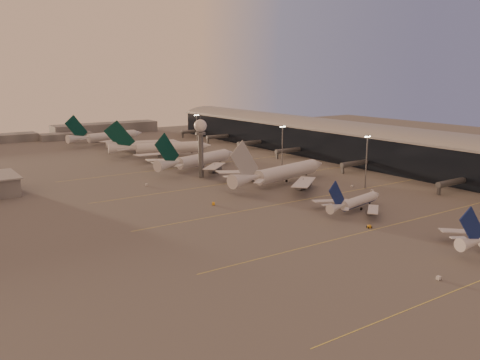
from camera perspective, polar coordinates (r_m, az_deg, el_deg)
ground at (r=167.46m, az=15.20°, el=-6.83°), size 700.00×700.00×0.00m
taxiway_markings at (r=225.35m, az=9.40°, el=-1.70°), size 180.00×185.25×0.02m
terminal at (r=315.44m, az=12.98°, el=4.03°), size 57.00×362.00×23.04m
radar_tower at (r=257.46m, az=-4.45°, el=4.89°), size 6.40×6.40×31.10m
mast_b at (r=239.64m, az=14.02°, el=2.28°), size 3.60×0.56×25.00m
mast_c at (r=275.55m, az=4.78°, el=3.84°), size 3.60×0.56×25.00m
mast_d at (r=348.47m, az=-4.88°, el=5.57°), size 3.60×0.56×25.00m
distant_horizon at (r=447.29m, az=-17.98°, el=5.20°), size 165.00×37.50×9.00m
narrowbody_mid at (r=202.12m, az=12.85°, el=-2.60°), size 36.12×28.55×14.27m
widebody_white at (r=243.09m, az=4.69°, el=0.45°), size 67.65×53.63×24.13m
greentail_a at (r=280.79m, az=-4.68°, el=1.99°), size 60.59×48.15×22.81m
greentail_b at (r=325.37m, az=-8.80°, el=3.32°), size 64.25×51.14×24.01m
greentail_c at (r=352.38m, az=-10.61°, el=3.78°), size 50.51×40.16×18.98m
greentail_d at (r=392.53m, az=-14.70°, el=4.53°), size 63.12×50.46×23.20m
gsv_truck_a at (r=143.98m, az=21.52°, el=-9.96°), size 5.41×2.11×2.17m
gsv_tug_mid at (r=181.85m, az=14.32°, el=-5.10°), size 3.97×3.28×0.98m
gsv_truck_b at (r=235.04m, az=14.67°, el=-1.05°), size 6.43×3.58×2.46m
gsv_truck_c at (r=206.49m, az=-3.00°, el=-2.47°), size 4.90×6.22×2.41m
gsv_catering_b at (r=242.91m, az=12.48°, el=-0.35°), size 5.14×3.61×3.87m
gsv_tug_far at (r=237.25m, az=-0.78°, el=-0.70°), size 4.19×4.26×1.07m
gsv_truck_d at (r=244.32m, az=-10.47°, el=-0.38°), size 4.22×5.99×2.28m
gsv_tug_hangar at (r=302.75m, az=-0.35°, el=2.11°), size 4.42×3.54×1.10m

